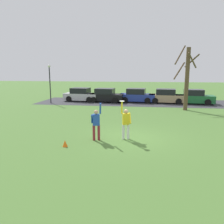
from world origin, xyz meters
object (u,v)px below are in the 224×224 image
at_px(bare_tree_tall, 187,77).
at_px(field_cone_orange, 65,143).
at_px(person_defender, 96,122).
at_px(person_catcher, 126,122).
at_px(parked_car_silver, 81,95).
at_px(parked_car_green, 194,97).
at_px(lamppost_by_lot, 50,80).
at_px(parked_car_tan, 167,97).
at_px(parked_car_blue, 137,96).
at_px(frisbee_disc, 122,101).
at_px(parked_car_black, 106,96).

relative_size(bare_tree_tall, field_cone_orange, 18.73).
xyz_separation_m(person_defender, bare_tree_tall, (6.33, 10.30, 2.11)).
distance_m(person_catcher, person_defender, 1.59).
bearing_deg(parked_car_silver, person_catcher, -59.78).
height_order(person_catcher, parked_car_green, person_catcher).
bearing_deg(field_cone_orange, lamppost_by_lot, 115.43).
xyz_separation_m(parked_car_tan, lamppost_by_lot, (-13.01, -2.03, 1.86)).
relative_size(person_catcher, lamppost_by_lot, 0.49).
bearing_deg(person_catcher, parked_car_blue, -105.35).
distance_m(person_catcher, parked_car_blue, 14.58).
xyz_separation_m(parked_car_silver, parked_car_green, (13.03, -0.36, 0.00)).
height_order(parked_car_tan, bare_tree_tall, bare_tree_tall).
distance_m(person_defender, parked_car_silver, 15.72).
relative_size(parked_car_green, lamppost_by_lot, 1.00).
height_order(person_catcher, parked_car_tan, person_catcher).
bearing_deg(lamppost_by_lot, field_cone_orange, -64.57).
height_order(person_defender, bare_tree_tall, bare_tree_tall).
distance_m(parked_car_blue, bare_tree_tall, 7.00).
xyz_separation_m(frisbee_disc, parked_car_black, (-3.26, 14.25, -1.37)).
relative_size(parked_car_green, bare_tree_tall, 0.71).
distance_m(parked_car_tan, field_cone_orange, 17.21).
bearing_deg(frisbee_disc, parked_car_silver, 113.41).
distance_m(parked_car_silver, lamppost_by_lot, 4.13).
relative_size(person_catcher, parked_car_silver, 0.49).
xyz_separation_m(lamppost_by_lot, field_cone_orange, (6.63, -13.95, -2.43)).
relative_size(person_catcher, field_cone_orange, 6.50).
distance_m(person_defender, frisbee_disc, 1.76).
xyz_separation_m(bare_tree_tall, lamppost_by_lot, (-14.28, 2.41, -0.51)).
xyz_separation_m(parked_car_tan, parked_car_green, (2.99, -0.19, 0.00)).
relative_size(person_defender, bare_tree_tall, 0.34).
xyz_separation_m(person_defender, parked_car_green, (8.05, 14.55, -0.25)).
relative_size(frisbee_disc, parked_car_black, 0.06).
xyz_separation_m(parked_car_silver, field_cone_orange, (3.67, -16.14, -0.57)).
bearing_deg(parked_car_blue, parked_car_green, 2.10).
relative_size(parked_car_tan, bare_tree_tall, 0.71).
relative_size(parked_car_black, field_cone_orange, 13.33).
relative_size(frisbee_disc, lamppost_by_lot, 0.06).
relative_size(bare_tree_tall, lamppost_by_lot, 1.41).
distance_m(person_catcher, frisbee_disc, 1.13).
bearing_deg(frisbee_disc, person_catcher, 14.74).
bearing_deg(lamppost_by_lot, parked_car_blue, 13.25).
distance_m(person_catcher, parked_car_black, 14.62).
height_order(person_defender, frisbee_disc, frisbee_disc).
relative_size(parked_car_blue, parked_car_green, 1.00).
height_order(frisbee_disc, parked_car_blue, frisbee_disc).
relative_size(parked_car_green, field_cone_orange, 13.33).
relative_size(parked_car_blue, bare_tree_tall, 0.71).
distance_m(parked_car_blue, field_cone_orange, 16.50).
height_order(parked_car_silver, parked_car_tan, same).
bearing_deg(parked_car_silver, parked_car_black, 0.24).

